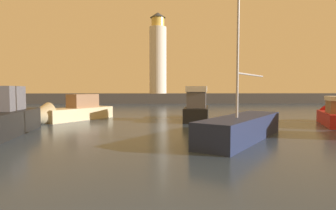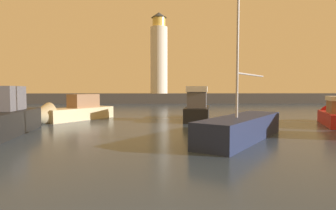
{
  "view_description": "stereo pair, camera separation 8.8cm",
  "coord_description": "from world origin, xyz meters",
  "px_view_note": "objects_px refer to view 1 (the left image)",
  "views": [
    {
      "loc": [
        0.31,
        -2.41,
        2.59
      ],
      "look_at": [
        0.98,
        13.61,
        1.69
      ],
      "focal_mm": 29.38,
      "sensor_mm": 36.0,
      "label": 1
    },
    {
      "loc": [
        0.4,
        -2.42,
        2.59
      ],
      "look_at": [
        0.98,
        13.61,
        1.69
      ],
      "focal_mm": 29.38,
      "sensor_mm": 36.0,
      "label": 2
    }
  ],
  "objects_px": {
    "sailboat_moored": "(242,127)",
    "motorboat_4": "(197,109)",
    "motorboat_0": "(334,115)",
    "motorboat_2": "(67,112)",
    "lighthouse": "(158,55)"
  },
  "relations": [
    {
      "from": "motorboat_2",
      "to": "motorboat_4",
      "type": "relative_size",
      "value": 1.1
    },
    {
      "from": "sailboat_moored",
      "to": "motorboat_0",
      "type": "bearing_deg",
      "value": 34.4
    },
    {
      "from": "motorboat_0",
      "to": "motorboat_4",
      "type": "xyz_separation_m",
      "value": [
        -9.85,
        3.56,
        0.22
      ]
    },
    {
      "from": "lighthouse",
      "to": "motorboat_2",
      "type": "relative_size",
      "value": 1.96
    },
    {
      "from": "sailboat_moored",
      "to": "motorboat_4",
      "type": "bearing_deg",
      "value": 95.18
    },
    {
      "from": "lighthouse",
      "to": "motorboat_0",
      "type": "bearing_deg",
      "value": -67.62
    },
    {
      "from": "motorboat_0",
      "to": "motorboat_4",
      "type": "relative_size",
      "value": 0.98
    },
    {
      "from": "motorboat_0",
      "to": "lighthouse",
      "type": "bearing_deg",
      "value": 112.38
    },
    {
      "from": "lighthouse",
      "to": "motorboat_2",
      "type": "bearing_deg",
      "value": -104.99
    },
    {
      "from": "motorboat_2",
      "to": "motorboat_0",
      "type": "bearing_deg",
      "value": -8.14
    },
    {
      "from": "lighthouse",
      "to": "motorboat_0",
      "type": "xyz_separation_m",
      "value": [
        13.1,
        -31.81,
        -8.3
      ]
    },
    {
      "from": "motorboat_0",
      "to": "sailboat_moored",
      "type": "relative_size",
      "value": 0.51
    },
    {
      "from": "motorboat_0",
      "to": "motorboat_2",
      "type": "distance_m",
      "value": 21.03
    },
    {
      "from": "motorboat_0",
      "to": "motorboat_2",
      "type": "height_order",
      "value": "motorboat_2"
    },
    {
      "from": "lighthouse",
      "to": "motorboat_4",
      "type": "xyz_separation_m",
      "value": [
        3.25,
        -28.25,
        -8.08
      ]
    }
  ]
}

